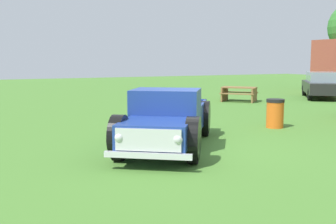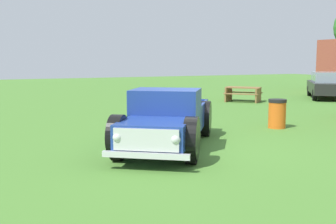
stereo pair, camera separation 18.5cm
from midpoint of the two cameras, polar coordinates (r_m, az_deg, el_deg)
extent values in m
plane|color=#477A2D|center=(10.41, 2.47, -5.12)|extent=(80.00, 80.00, 0.00)
cube|color=navy|center=(8.94, -2.36, -2.98)|extent=(2.08, 2.08, 0.54)
cube|color=silver|center=(8.21, -3.44, -3.91)|extent=(0.84, 1.13, 0.46)
sphere|color=silver|center=(8.11, 0.73, -3.84)|extent=(0.20, 0.20, 0.20)
sphere|color=silver|center=(8.37, -7.42, -3.55)|extent=(0.20, 0.20, 0.20)
cube|color=navy|center=(10.23, -0.79, 0.02)|extent=(2.00, 2.09, 1.13)
cube|color=#8C9EA8|center=(9.61, -1.43, 1.04)|extent=(0.87, 1.18, 0.50)
cube|color=navy|center=(11.94, 0.64, -1.43)|extent=(2.64, 2.55, 0.10)
cube|color=navy|center=(11.80, 4.41, 0.02)|extent=(1.72, 1.28, 0.54)
cube|color=navy|center=(12.04, -3.05, 0.17)|extent=(1.72, 1.28, 0.54)
cube|color=navy|center=(12.87, 1.32, 0.65)|extent=(1.03, 1.38, 0.54)
cylinder|color=black|center=(8.86, 2.92, -4.86)|extent=(0.73, 0.62, 0.75)
cylinder|color=#B7B7BC|center=(8.86, 2.99, -4.86)|extent=(0.38, 0.37, 0.30)
cylinder|color=black|center=(8.82, 2.93, -3.66)|extent=(0.93, 0.78, 0.95)
cylinder|color=black|center=(9.19, -7.42, -4.47)|extent=(0.73, 0.62, 0.75)
cylinder|color=#B7B7BC|center=(9.19, -7.48, -4.46)|extent=(0.38, 0.37, 0.30)
cylinder|color=black|center=(9.15, -7.44, -3.31)|extent=(0.93, 0.78, 0.95)
cylinder|color=black|center=(12.09, 4.70, -1.58)|extent=(0.73, 0.62, 0.75)
cylinder|color=#B7B7BC|center=(12.09, 4.75, -1.58)|extent=(0.38, 0.37, 0.30)
cylinder|color=black|center=(12.07, 4.71, -0.69)|extent=(0.93, 0.78, 0.95)
cylinder|color=black|center=(12.34, -2.99, -1.38)|extent=(0.73, 0.62, 0.75)
cylinder|color=#B7B7BC|center=(12.34, -3.04, -1.38)|extent=(0.38, 0.37, 0.30)
cylinder|color=black|center=(12.31, -3.00, -0.51)|extent=(0.93, 0.78, 0.95)
cube|color=silver|center=(8.24, -3.49, -6.07)|extent=(1.13, 1.51, 0.12)
cube|color=black|center=(25.30, 20.47, 3.26)|extent=(4.69, 4.32, 0.62)
cube|color=#7F939E|center=(25.43, 20.48, 4.61)|extent=(2.96, 2.82, 0.57)
cylinder|color=black|center=(23.70, 18.94, 2.32)|extent=(0.64, 0.58, 0.66)
cylinder|color=black|center=(26.97, 21.75, 2.76)|extent=(0.64, 0.58, 0.66)
cylinder|color=black|center=(26.76, 18.25, 2.88)|extent=(0.64, 0.58, 0.66)
cube|color=olive|center=(22.20, 9.66, 3.39)|extent=(1.87, 1.80, 0.06)
cube|color=olive|center=(21.64, 9.33, 2.50)|extent=(1.52, 1.42, 0.05)
cube|color=olive|center=(22.81, 9.95, 2.73)|extent=(1.52, 1.42, 0.05)
cube|color=olive|center=(22.40, 7.64, 2.50)|extent=(1.00, 1.09, 0.75)
cube|color=olive|center=(22.08, 11.68, 2.35)|extent=(1.00, 1.09, 0.75)
cylinder|color=orange|center=(13.92, 14.30, -0.40)|extent=(0.56, 0.56, 0.85)
cylinder|color=black|center=(13.86, 14.36, 1.55)|extent=(0.59, 0.59, 0.10)
camera|label=1|loc=(0.09, -90.50, -0.07)|focal=43.79mm
camera|label=2|loc=(0.09, 89.50, 0.07)|focal=43.79mm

